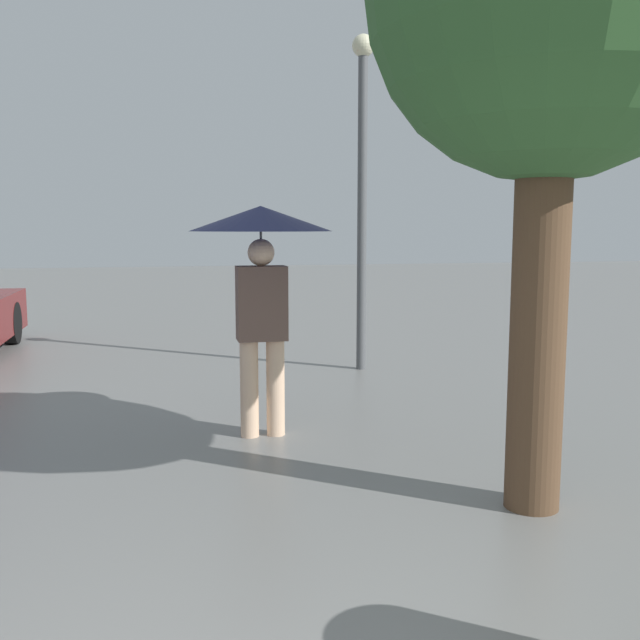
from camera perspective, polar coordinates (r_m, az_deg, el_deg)
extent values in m
cylinder|color=beige|center=(5.78, -5.68, -5.49)|extent=(0.15, 0.15, 0.79)
cylinder|color=beige|center=(5.81, -3.58, -5.40)|extent=(0.15, 0.15, 0.79)
cube|color=brown|center=(5.68, -4.70, 1.35)|extent=(0.39, 0.23, 0.59)
sphere|color=beige|center=(5.65, -4.74, 5.40)|extent=(0.21, 0.21, 0.21)
cylinder|color=#515456|center=(5.66, -4.72, 3.91)|extent=(0.02, 0.02, 0.63)
cone|color=#191E4C|center=(5.65, -4.77, 8.09)|extent=(1.13, 1.13, 0.20)
cylinder|color=black|center=(11.23, -23.45, -0.23)|extent=(0.18, 0.61, 0.61)
cylinder|color=brown|center=(4.36, 17.10, 0.75)|extent=(0.33, 0.33, 2.40)
cylinder|color=#515456|center=(8.39, 3.38, 8.37)|extent=(0.11, 0.11, 3.64)
sphere|color=beige|center=(8.63, 3.48, 21.06)|extent=(0.26, 0.26, 0.26)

